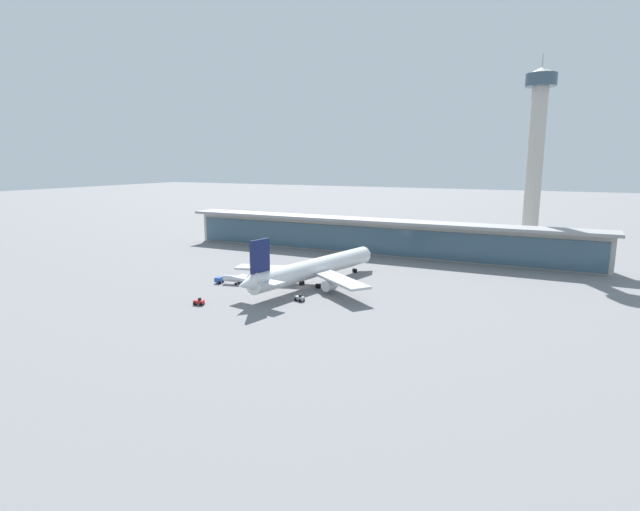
{
  "coord_description": "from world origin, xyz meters",
  "views": [
    {
      "loc": [
        73.62,
        -137.03,
        39.8
      ],
      "look_at": [
        0.0,
        11.77,
        8.34
      ],
      "focal_mm": 28.15,
      "sensor_mm": 36.0,
      "label": 1
    }
  ],
  "objects_px": {
    "service_truck_mid_apron_grey": "(260,287)",
    "service_truck_by_tail_grey": "(300,298)",
    "airliner_on_stand": "(313,268)",
    "service_truck_under_wing_red": "(199,302)",
    "control_tower": "(536,150)",
    "service_truck_near_nose_blue": "(229,279)"
  },
  "relations": [
    {
      "from": "service_truck_under_wing_red",
      "to": "control_tower",
      "type": "distance_m",
      "value": 148.67
    },
    {
      "from": "service_truck_mid_apron_grey",
      "to": "control_tower",
      "type": "xyz_separation_m",
      "value": [
        70.73,
        97.86,
        43.24
      ]
    },
    {
      "from": "service_truck_near_nose_blue",
      "to": "service_truck_mid_apron_grey",
      "type": "bearing_deg",
      "value": -8.37
    },
    {
      "from": "airliner_on_stand",
      "to": "service_truck_under_wing_red",
      "type": "distance_m",
      "value": 39.0
    },
    {
      "from": "service_truck_under_wing_red",
      "to": "service_truck_mid_apron_grey",
      "type": "height_order",
      "value": "same"
    },
    {
      "from": "service_truck_mid_apron_grey",
      "to": "service_truck_by_tail_grey",
      "type": "bearing_deg",
      "value": -18.49
    },
    {
      "from": "airliner_on_stand",
      "to": "service_truck_mid_apron_grey",
      "type": "distance_m",
      "value": 18.03
    },
    {
      "from": "airliner_on_stand",
      "to": "control_tower",
      "type": "xyz_separation_m",
      "value": [
        58.29,
        85.73,
        38.4
      ]
    },
    {
      "from": "control_tower",
      "to": "service_truck_near_nose_blue",
      "type": "bearing_deg",
      "value": -131.27
    },
    {
      "from": "airliner_on_stand",
      "to": "control_tower",
      "type": "relative_size",
      "value": 0.83
    },
    {
      "from": "service_truck_under_wing_red",
      "to": "service_truck_near_nose_blue",
      "type": "bearing_deg",
      "value": 106.91
    },
    {
      "from": "service_truck_by_tail_grey",
      "to": "control_tower",
      "type": "height_order",
      "value": "control_tower"
    },
    {
      "from": "service_truck_under_wing_red",
      "to": "service_truck_mid_apron_grey",
      "type": "xyz_separation_m",
      "value": [
        6.21,
        21.79,
        0.0
      ]
    },
    {
      "from": "service_truck_mid_apron_grey",
      "to": "control_tower",
      "type": "bearing_deg",
      "value": 54.14
    },
    {
      "from": "service_truck_near_nose_blue",
      "to": "service_truck_under_wing_red",
      "type": "height_order",
      "value": "service_truck_near_nose_blue"
    },
    {
      "from": "airliner_on_stand",
      "to": "service_truck_under_wing_red",
      "type": "xyz_separation_m",
      "value": [
        -18.65,
        -33.91,
        -4.84
      ]
    },
    {
      "from": "airliner_on_stand",
      "to": "service_truck_by_tail_grey",
      "type": "bearing_deg",
      "value": -75.09
    },
    {
      "from": "service_truck_under_wing_red",
      "to": "service_truck_by_tail_grey",
      "type": "xyz_separation_m",
      "value": [
        23.41,
        16.04,
        0.0
      ]
    },
    {
      "from": "service_truck_near_nose_blue",
      "to": "service_truck_mid_apron_grey",
      "type": "relative_size",
      "value": 2.68
    },
    {
      "from": "control_tower",
      "to": "service_truck_by_tail_grey",
      "type": "bearing_deg",
      "value": -117.32
    },
    {
      "from": "service_truck_under_wing_red",
      "to": "service_truck_mid_apron_grey",
      "type": "relative_size",
      "value": 0.95
    },
    {
      "from": "service_truck_under_wing_red",
      "to": "control_tower",
      "type": "relative_size",
      "value": 0.04
    }
  ]
}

